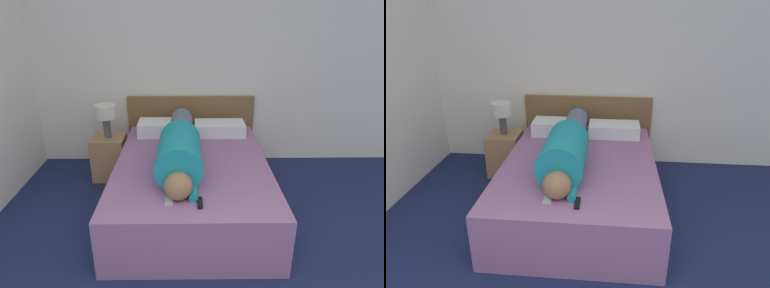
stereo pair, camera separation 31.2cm
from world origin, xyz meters
TOP-DOWN VIEW (x-y plane):
  - wall_back at (0.00, 3.81)m, footprint 5.39×0.06m
  - bed at (-0.16, 2.60)m, footprint 1.48×2.04m
  - headboard at (-0.16, 3.74)m, footprint 1.60×0.04m
  - nightstand at (-1.13, 3.28)m, footprint 0.37×0.37m
  - table_lamp at (-1.13, 3.28)m, footprint 0.24×0.24m
  - person_lying at (-0.27, 2.56)m, footprint 0.39×1.77m
  - pillow_near_headboard at (-0.47, 3.35)m, footprint 0.61×0.32m
  - pillow_second at (0.18, 3.35)m, footprint 0.58×0.32m
  - tv_remote at (-0.10, 1.83)m, footprint 0.04×0.15m
  - cell_phone at (-0.34, 1.87)m, footprint 0.06×0.13m

SIDE VIEW (x-z plane):
  - nightstand at x=-1.13m, z-range 0.00..0.51m
  - bed at x=-0.16m, z-range 0.00..0.51m
  - headboard at x=-0.16m, z-range 0.00..0.87m
  - cell_phone at x=-0.34m, z-range 0.51..0.52m
  - tv_remote at x=-0.10m, z-range 0.51..0.54m
  - pillow_second at x=0.18m, z-range 0.51..0.66m
  - pillow_near_headboard at x=-0.47m, z-range 0.51..0.67m
  - person_lying at x=-0.27m, z-range 0.48..0.88m
  - table_lamp at x=-1.13m, z-range 0.60..0.98m
  - wall_back at x=0.00m, z-range 0.00..2.60m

